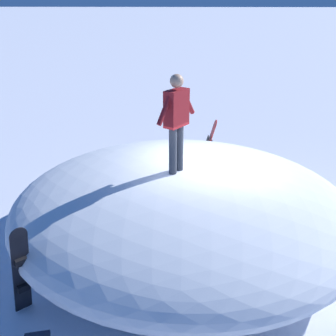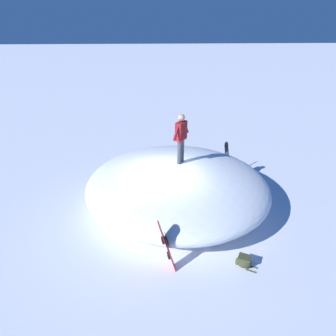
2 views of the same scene
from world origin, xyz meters
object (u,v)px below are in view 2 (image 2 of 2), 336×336
object	(u,v)px
snowboarder_standing	(181,135)
backpack_near	(211,164)
snowboard_secondary_upright	(227,159)
snowboard_primary_upright	(166,245)
backpack_far	(244,261)

from	to	relation	value
snowboarder_standing	backpack_near	bearing A→B (deg)	-122.41
snowboarder_standing	snowboard_secondary_upright	bearing A→B (deg)	-139.63
snowboard_primary_upright	backpack_far	distance (m)	2.20
snowboard_primary_upright	snowboard_secondary_upright	bearing A→B (deg)	-119.92
snowboard_secondary_upright	snowboard_primary_upright	bearing A→B (deg)	60.08
snowboard_primary_upright	backpack_near	world-z (taller)	snowboard_primary_upright
snowboard_secondary_upright	backpack_far	xyz separation A→B (m)	(0.94, 5.38, -0.62)
snowboarder_standing	snowboard_primary_upright	bearing A→B (deg)	77.04
snowboarder_standing	backpack_far	world-z (taller)	snowboarder_standing
snowboarder_standing	backpack_near	size ratio (longest dim) A/B	2.77
backpack_near	backpack_far	world-z (taller)	backpack_near
snowboard_secondary_upright	backpack_near	bearing A→B (deg)	-62.11
snowboard_primary_upright	backpack_near	size ratio (longest dim) A/B	2.53
backpack_near	backpack_far	bearing A→B (deg)	85.76
snowboard_secondary_upright	backpack_far	bearing A→B (deg)	80.08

